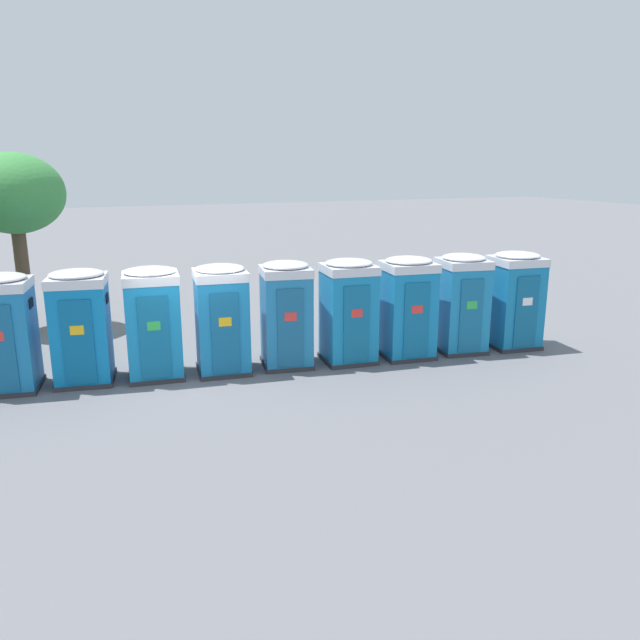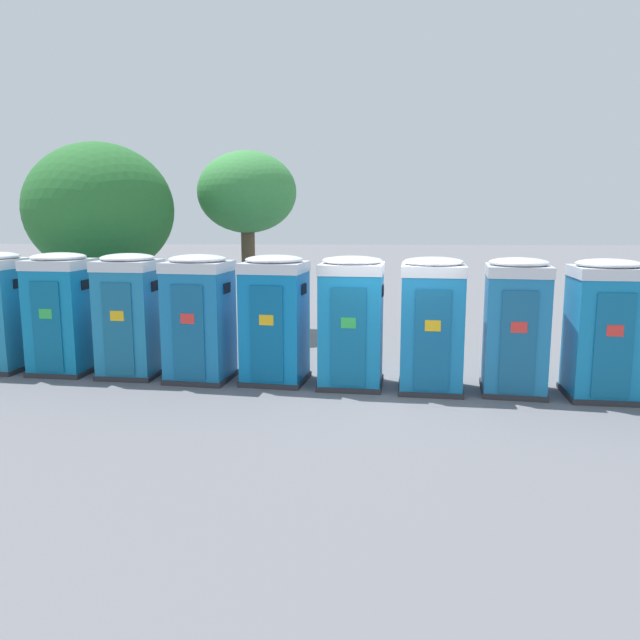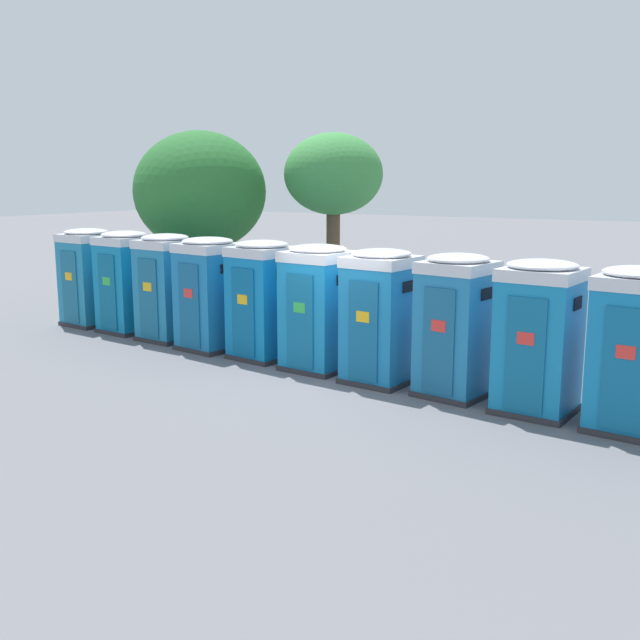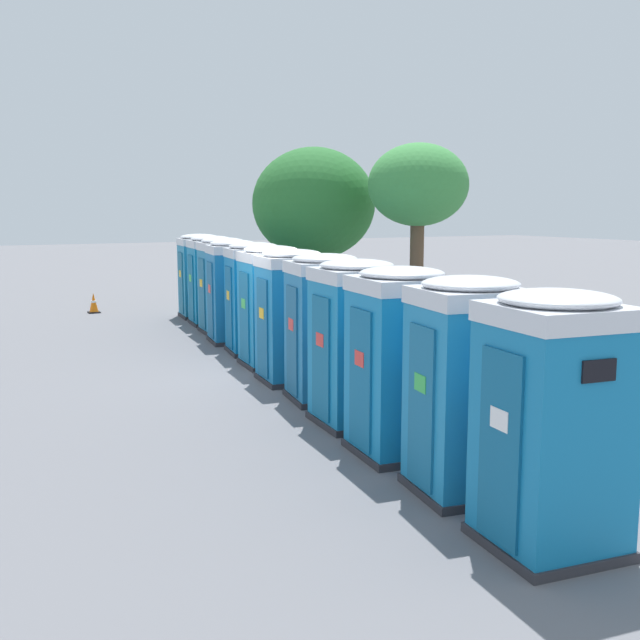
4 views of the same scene
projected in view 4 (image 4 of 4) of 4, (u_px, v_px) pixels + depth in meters
name	position (u px, v px, depth m)	size (l,w,h in m)	color
ground_plane	(270.00, 374.00, 15.04)	(120.00, 120.00, 0.00)	slate
portapotty_0	(200.00, 275.00, 22.76)	(1.34, 1.33, 2.54)	#2D2D33
portapotty_1	(211.00, 280.00, 21.35)	(1.31, 1.32, 2.54)	#2D2D33
portapotty_2	(223.00, 285.00, 19.93)	(1.26, 1.29, 2.54)	#2D2D33
portapotty_3	(233.00, 291.00, 18.47)	(1.40, 1.37, 2.54)	#2D2D33
portapotty_4	(254.00, 297.00, 17.09)	(1.40, 1.37, 2.54)	#2D2D33
portapotty_5	(271.00, 305.00, 15.65)	(1.34, 1.31, 2.54)	#2D2D33
portapotty_6	(292.00, 315.00, 14.22)	(1.32, 1.32, 2.54)	#2D2D33
portapotty_7	(324.00, 327.00, 12.83)	(1.34, 1.37, 2.54)	#2D2D33
portapotty_8	(356.00, 342.00, 11.38)	(1.32, 1.30, 2.54)	#2D2D33
portapotty_9	(400.00, 361.00, 9.96)	(1.36, 1.33, 2.54)	#2D2D33
portapotty_10	(467.00, 385.00, 8.57)	(1.33, 1.37, 2.54)	#2D2D33
portapotty_11	(552.00, 420.00, 7.15)	(1.35, 1.33, 2.54)	#2D2D33
street_tree_0	(418.00, 187.00, 20.40)	(2.75, 2.75, 5.06)	brown
street_tree_1	(314.00, 204.00, 23.06)	(3.79, 3.79, 5.16)	brown
traffic_cone	(94.00, 303.00, 23.79)	(0.36, 0.36, 0.64)	black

